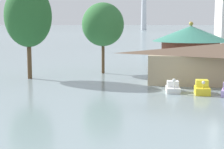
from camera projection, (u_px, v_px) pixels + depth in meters
name	position (u px, v px, depth m)	size (l,w,h in m)	color
pedal_boat_white	(173.00, 88.00, 42.08)	(1.72, 2.76, 1.69)	white
pedal_boat_yellow	(202.00, 88.00, 40.98)	(1.62, 2.74, 1.60)	yellow
boathouse	(223.00, 63.00, 47.45)	(19.92, 7.32, 5.12)	tan
green_roof_pavilion	(191.00, 44.00, 62.63)	(12.83, 12.83, 7.84)	brown
shoreline_tree_tall_left	(28.00, 16.00, 50.99)	(6.41, 6.41, 12.76)	brown
shoreline_tree_mid	(103.00, 25.00, 56.44)	(6.32, 6.32, 10.66)	brown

